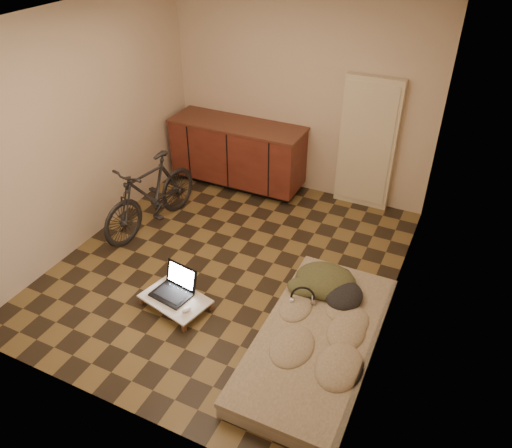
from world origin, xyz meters
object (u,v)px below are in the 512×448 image
at_px(laptop, 175,288).
at_px(futon, 317,341).
at_px(lap_desk, 175,299).
at_px(bicycle, 150,191).

bearing_deg(laptop, futon, 10.00).
distance_m(lap_desk, laptop, 0.11).
bearing_deg(laptop, bicycle, 142.78).
height_order(futon, lap_desk, futon).
relative_size(bicycle, laptop, 3.60).
relative_size(lap_desk, laptop, 1.73).
relative_size(futon, lap_desk, 2.80).
bearing_deg(lap_desk, laptop, 137.41).
relative_size(futon, laptop, 4.84).
distance_m(futon, lap_desk, 1.47).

